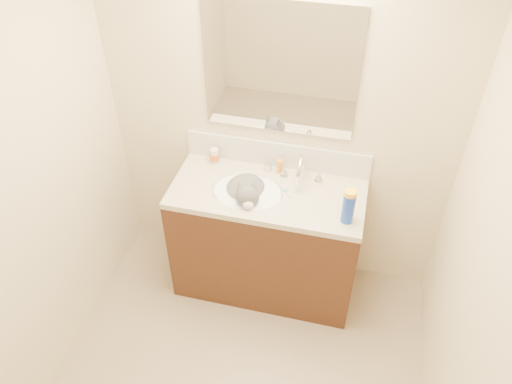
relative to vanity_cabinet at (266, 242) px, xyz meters
The scene contains 16 objects.
room_shell 1.45m from the vanity_cabinet, 90.00° to the right, with size 2.24×2.54×2.52m.
vanity_cabinet is the anchor object (origin of this frame).
counter_slab 0.43m from the vanity_cabinet, ahead, with size 1.20×0.55×0.04m, color beige.
basin 0.40m from the vanity_cabinet, 165.96° to the right, with size 0.45×0.36×0.14m, color white.
faucet 0.58m from the vanity_cabinet, 37.29° to the left, with size 0.28×0.20×0.21m.
cat 0.44m from the vanity_cabinet, behind, with size 0.39×0.42×0.31m.
backsplash 0.60m from the vanity_cabinet, 90.00° to the left, with size 1.20×0.02×0.18m, color beige.
mirror 1.16m from the vanity_cabinet, 90.00° to the left, with size 0.90×0.02×0.80m, color white.
pill_bottle 0.67m from the vanity_cabinet, 153.14° to the left, with size 0.06×0.06×0.10m, color silver.
pill_label 0.67m from the vanity_cabinet, 153.14° to the left, with size 0.07×0.07×0.04m, color #D55D23.
silver_jar 0.52m from the vanity_cabinet, 101.83° to the left, with size 0.05×0.05×0.05m, color #B7B7BC.
amber_bottle 0.54m from the vanity_cabinet, 80.04° to the left, with size 0.04×0.04×0.10m, color orange.
toothbrush 0.47m from the vanity_cabinet, 10.22° to the left, with size 0.01×0.14×0.01m, color silver.
toothbrush_head 0.47m from the vanity_cabinet, 10.22° to the left, with size 0.02×0.03×0.02m, color #6EB5EB.
spray_can 0.75m from the vanity_cabinet, 16.47° to the right, with size 0.07×0.07×0.19m, color #1B3DBF.
spray_cap 0.83m from the vanity_cabinet, 16.47° to the right, with size 0.07×0.07×0.04m, color yellow.
Camera 1 is at (0.50, -1.31, 2.84)m, focal length 35.00 mm.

